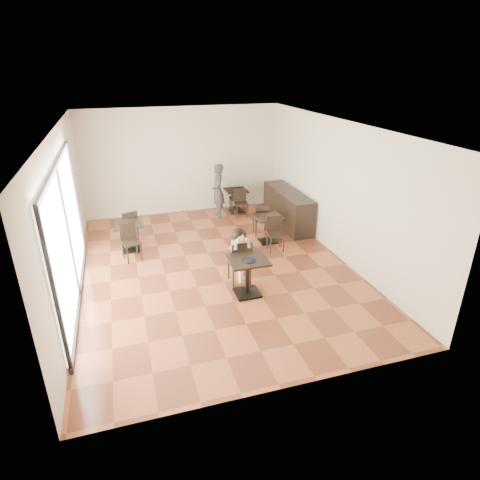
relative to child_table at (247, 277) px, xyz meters
name	(u,v)px	position (x,y,z in m)	size (l,w,h in m)	color
floor	(216,267)	(-0.33, 1.36, -0.41)	(6.00, 8.00, 0.01)	brown
ceiling	(212,125)	(-0.33, 1.36, 2.79)	(6.00, 8.00, 0.01)	silver
wall_back	(183,161)	(-0.33, 5.36, 1.19)	(6.00, 0.01, 3.20)	beige
wall_front	(286,295)	(-0.33, -2.64, 1.19)	(6.00, 0.01, 3.20)	beige
wall_left	(65,215)	(-3.33, 1.36, 1.19)	(0.01, 8.00, 3.20)	beige
wall_right	(337,189)	(2.67, 1.36, 1.19)	(0.01, 8.00, 3.20)	beige
storefront_window	(67,234)	(-3.30, 0.86, 0.99)	(0.04, 4.50, 2.60)	white
child_table	(247,277)	(0.00, 0.00, 0.00)	(0.77, 0.77, 0.81)	black
child_chair	(239,261)	(0.00, 0.55, 0.08)	(0.44, 0.44, 0.98)	black
child	(239,256)	(0.00, 0.55, 0.21)	(0.44, 0.61, 1.23)	gray
plate	(249,260)	(0.00, -0.10, 0.41)	(0.27, 0.27, 0.02)	black
pizza_slice	(242,240)	(0.00, 0.36, 0.66)	(0.29, 0.22, 0.07)	tan
adult_patron	(218,191)	(0.55, 4.58, 0.41)	(0.59, 0.39, 1.63)	#37383C
cafe_table_mid	(268,229)	(1.32, 2.33, -0.04)	(0.69, 0.69, 0.72)	black
cafe_table_left	(130,237)	(-2.15, 2.86, -0.04)	(0.69, 0.69, 0.73)	black
cafe_table_back	(236,201)	(1.20, 4.86, -0.05)	(0.67, 0.67, 0.71)	black
chair_mid_a	(261,219)	(1.32, 2.88, 0.03)	(0.39, 0.39, 0.87)	black
chair_mid_b	(276,234)	(1.32, 1.78, 0.03)	(0.39, 0.39, 0.87)	black
chair_left_a	(129,226)	(-2.15, 3.41, 0.03)	(0.39, 0.39, 0.88)	black
chair_left_b	(131,243)	(-2.15, 2.31, 0.03)	(0.39, 0.39, 0.88)	black
chair_back_a	(236,198)	(1.20, 4.86, 0.02)	(0.38, 0.38, 0.85)	black
chair_back_b	(241,204)	(1.20, 4.33, 0.02)	(0.38, 0.38, 0.85)	black
service_counter	(288,208)	(2.32, 3.36, 0.09)	(0.60, 2.40, 1.00)	black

